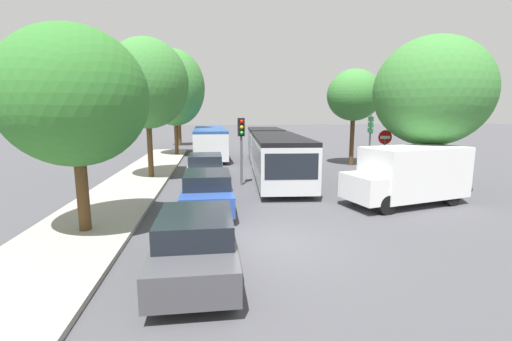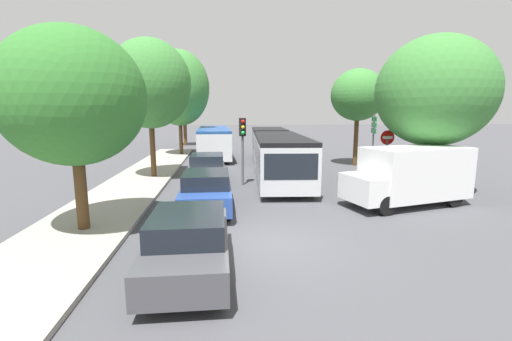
{
  "view_description": "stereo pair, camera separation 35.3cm",
  "coord_description": "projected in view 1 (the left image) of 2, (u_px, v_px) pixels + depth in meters",
  "views": [
    {
      "loc": [
        -1.63,
        -9.07,
        3.63
      ],
      "look_at": [
        0.2,
        5.32,
        1.2
      ],
      "focal_mm": 24.0,
      "sensor_mm": 36.0,
      "label": 1
    },
    {
      "loc": [
        -1.28,
        -9.11,
        3.63
      ],
      "look_at": [
        0.2,
        5.32,
        1.2
      ],
      "focal_mm": 24.0,
      "sensor_mm": 36.0,
      "label": 2
    }
  ],
  "objects": [
    {
      "name": "ground_plane",
      "position": [
        273.0,
        243.0,
        9.68
      ],
      "size": [
        200.0,
        200.0,
        0.0
      ],
      "primitive_type": "plane",
      "color": "#47474C"
    },
    {
      "name": "kerb_strip_left",
      "position": [
        139.0,
        179.0,
        18.83
      ],
      "size": [
        3.2,
        30.18,
        0.14
      ],
      "primitive_type": "cube",
      "color": "#9E998E",
      "rests_on": "ground"
    },
    {
      "name": "articulated_bus",
      "position": [
        271.0,
        148.0,
        21.87
      ],
      "size": [
        3.66,
        16.7,
        2.46
      ],
      "rotation": [
        0.0,
        0.0,
        -1.64
      ],
      "color": "silver",
      "rests_on": "ground"
    },
    {
      "name": "city_bus_rear",
      "position": [
        210.0,
        140.0,
        28.96
      ],
      "size": [
        2.72,
        11.19,
        2.4
      ],
      "rotation": [
        0.0,
        0.0,
        1.59
      ],
      "color": "silver",
      "rests_on": "ground"
    },
    {
      "name": "queued_car_graphite",
      "position": [
        196.0,
        243.0,
        7.78
      ],
      "size": [
        1.76,
        4.14,
        1.44
      ],
      "rotation": [
        0.0,
        0.0,
        1.57
      ],
      "color": "#47474C",
      "rests_on": "ground"
    },
    {
      "name": "queued_car_blue",
      "position": [
        208.0,
        191.0,
        12.86
      ],
      "size": [
        1.81,
        4.26,
        1.48
      ],
      "rotation": [
        0.0,
        0.0,
        1.57
      ],
      "color": "#284799",
      "rests_on": "ground"
    },
    {
      "name": "queued_car_silver",
      "position": [
        206.0,
        168.0,
        18.18
      ],
      "size": [
        1.83,
        4.3,
        1.5
      ],
      "rotation": [
        0.0,
        0.0,
        1.57
      ],
      "color": "#B7BABF",
      "rests_on": "ground"
    },
    {
      "name": "white_van",
      "position": [
        409.0,
        174.0,
        13.67
      ],
      "size": [
        5.33,
        3.13,
        2.31
      ],
      "rotation": [
        0.0,
        0.0,
        3.39
      ],
      "color": "white",
      "rests_on": "ground"
    },
    {
      "name": "traffic_light",
      "position": [
        241.0,
        136.0,
        17.12
      ],
      "size": [
        0.35,
        0.38,
        3.4
      ],
      "rotation": [
        0.0,
        0.0,
        -1.46
      ],
      "color": "#56595E",
      "rests_on": "ground"
    },
    {
      "name": "no_entry_sign",
      "position": [
        384.0,
        149.0,
        16.86
      ],
      "size": [
        0.7,
        0.08,
        2.82
      ],
      "rotation": [
        0.0,
        0.0,
        -1.57
      ],
      "color": "#56595E",
      "rests_on": "ground"
    },
    {
      "name": "direction_sign_post",
      "position": [
        370.0,
        131.0,
        20.2
      ],
      "size": [
        0.42,
        1.37,
        3.6
      ],
      "rotation": [
        0.0,
        0.0,
        2.88
      ],
      "color": "#56595E",
      "rests_on": "ground"
    },
    {
      "name": "tree_left_near",
      "position": [
        74.0,
        97.0,
        9.75
      ],
      "size": [
        4.12,
        4.12,
        6.09
      ],
      "color": "#51381E",
      "rests_on": "ground"
    },
    {
      "name": "tree_left_mid",
      "position": [
        149.0,
        86.0,
        18.28
      ],
      "size": [
        4.43,
        4.43,
        7.6
      ],
      "color": "#51381E",
      "rests_on": "ground"
    },
    {
      "name": "tree_left_far",
      "position": [
        174.0,
        88.0,
        28.67
      ],
      "size": [
        5.07,
        5.07,
        8.89
      ],
      "color": "#51381E",
      "rests_on": "ground"
    },
    {
      "name": "tree_left_distant",
      "position": [
        178.0,
        102.0,
        38.22
      ],
      "size": [
        3.57,
        3.57,
        7.03
      ],
      "color": "#51381E",
      "rests_on": "ground"
    },
    {
      "name": "tree_right_near",
      "position": [
        432.0,
        95.0,
        15.33
      ],
      "size": [
        5.04,
        5.04,
        7.0
      ],
      "color": "#51381E",
      "rests_on": "ground"
    },
    {
      "name": "tree_right_mid",
      "position": [
        354.0,
        95.0,
        23.48
      ],
      "size": [
        3.67,
        3.67,
        6.62
      ],
      "color": "#51381E",
      "rests_on": "ground"
    }
  ]
}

